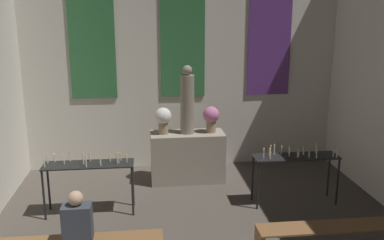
{
  "coord_description": "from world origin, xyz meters",
  "views": [
    {
      "loc": [
        -0.81,
        0.47,
        3.25
      ],
      "look_at": [
        0.0,
        7.61,
        1.44
      ],
      "focal_mm": 40.0,
      "sensor_mm": 36.0,
      "label": 1
    }
  ],
  "objects_px": {
    "flower_vase_left": "(163,118)",
    "person_seated": "(77,220)",
    "pew_back_right": "(347,233)",
    "flower_vase_right": "(211,117)",
    "statue": "(187,102)",
    "candle_rack_left": "(89,170)",
    "altar": "(187,157)",
    "candle_rack_right": "(296,162)"
  },
  "relations": [
    {
      "from": "statue",
      "to": "candle_rack_right",
      "type": "xyz_separation_m",
      "value": [
        1.75,
        -1.23,
        -0.84
      ]
    },
    {
      "from": "altar",
      "to": "candle_rack_left",
      "type": "relative_size",
      "value": 0.98
    },
    {
      "from": "flower_vase_right",
      "to": "pew_back_right",
      "type": "bearing_deg",
      "value": -64.88
    },
    {
      "from": "altar",
      "to": "statue",
      "type": "height_order",
      "value": "statue"
    },
    {
      "from": "flower_vase_right",
      "to": "person_seated",
      "type": "bearing_deg",
      "value": -125.71
    },
    {
      "from": "flower_vase_right",
      "to": "candle_rack_left",
      "type": "xyz_separation_m",
      "value": [
        -2.21,
        -1.23,
        -0.53
      ]
    },
    {
      "from": "candle_rack_right",
      "to": "pew_back_right",
      "type": "height_order",
      "value": "candle_rack_right"
    },
    {
      "from": "pew_back_right",
      "to": "candle_rack_left",
      "type": "bearing_deg",
      "value": 154.11
    },
    {
      "from": "statue",
      "to": "pew_back_right",
      "type": "relative_size",
      "value": 0.53
    },
    {
      "from": "flower_vase_left",
      "to": "candle_rack_right",
      "type": "height_order",
      "value": "flower_vase_left"
    },
    {
      "from": "altar",
      "to": "flower_vase_left",
      "type": "height_order",
      "value": "flower_vase_left"
    },
    {
      "from": "statue",
      "to": "flower_vase_right",
      "type": "bearing_deg",
      "value": 0.0
    },
    {
      "from": "candle_rack_left",
      "to": "altar",
      "type": "bearing_deg",
      "value": 35.13
    },
    {
      "from": "flower_vase_right",
      "to": "flower_vase_left",
      "type": "bearing_deg",
      "value": 180.0
    },
    {
      "from": "altar",
      "to": "candle_rack_left",
      "type": "height_order",
      "value": "candle_rack_left"
    },
    {
      "from": "flower_vase_left",
      "to": "flower_vase_right",
      "type": "xyz_separation_m",
      "value": [
        0.93,
        0.0,
        0.0
      ]
    },
    {
      "from": "candle_rack_left",
      "to": "flower_vase_left",
      "type": "bearing_deg",
      "value": 43.76
    },
    {
      "from": "candle_rack_right",
      "to": "pew_back_right",
      "type": "xyz_separation_m",
      "value": [
        0.12,
        -1.75,
        -0.39
      ]
    },
    {
      "from": "flower_vase_left",
      "to": "candle_rack_right",
      "type": "distance_m",
      "value": 2.59
    },
    {
      "from": "person_seated",
      "to": "pew_back_right",
      "type": "bearing_deg",
      "value": -0.0
    },
    {
      "from": "candle_rack_left",
      "to": "person_seated",
      "type": "distance_m",
      "value": 1.76
    },
    {
      "from": "candle_rack_right",
      "to": "flower_vase_left",
      "type": "bearing_deg",
      "value": 150.84
    },
    {
      "from": "flower_vase_right",
      "to": "candle_rack_right",
      "type": "bearing_deg",
      "value": -43.88
    },
    {
      "from": "flower_vase_right",
      "to": "candle_rack_right",
      "type": "xyz_separation_m",
      "value": [
        1.28,
        -1.23,
        -0.53
      ]
    },
    {
      "from": "altar",
      "to": "candle_rack_left",
      "type": "distance_m",
      "value": 2.16
    },
    {
      "from": "altar",
      "to": "person_seated",
      "type": "height_order",
      "value": "person_seated"
    },
    {
      "from": "candle_rack_left",
      "to": "person_seated",
      "type": "xyz_separation_m",
      "value": [
        0.07,
        -1.75,
        0.01
      ]
    },
    {
      "from": "pew_back_right",
      "to": "person_seated",
      "type": "height_order",
      "value": "person_seated"
    },
    {
      "from": "altar",
      "to": "pew_back_right",
      "type": "distance_m",
      "value": 3.52
    },
    {
      "from": "candle_rack_left",
      "to": "pew_back_right",
      "type": "bearing_deg",
      "value": -25.89
    },
    {
      "from": "pew_back_right",
      "to": "person_seated",
      "type": "xyz_separation_m",
      "value": [
        -3.55,
        0.0,
        0.4
      ]
    },
    {
      "from": "flower_vase_left",
      "to": "person_seated",
      "type": "relative_size",
      "value": 0.77
    },
    {
      "from": "candle_rack_left",
      "to": "pew_back_right",
      "type": "height_order",
      "value": "candle_rack_left"
    },
    {
      "from": "statue",
      "to": "flower_vase_left",
      "type": "bearing_deg",
      "value": 180.0
    },
    {
      "from": "candle_rack_right",
      "to": "altar",
      "type": "bearing_deg",
      "value": 144.77
    },
    {
      "from": "candle_rack_right",
      "to": "flower_vase_right",
      "type": "bearing_deg",
      "value": 136.12
    },
    {
      "from": "flower_vase_left",
      "to": "pew_back_right",
      "type": "xyz_separation_m",
      "value": [
        2.33,
        -2.99,
        -0.92
      ]
    },
    {
      "from": "altar",
      "to": "statue",
      "type": "xyz_separation_m",
      "value": [
        0.0,
        -0.0,
        1.1
      ]
    },
    {
      "from": "flower_vase_left",
      "to": "candle_rack_right",
      "type": "xyz_separation_m",
      "value": [
        2.21,
        -1.23,
        -0.53
      ]
    },
    {
      "from": "pew_back_right",
      "to": "altar",
      "type": "bearing_deg",
      "value": 121.98
    },
    {
      "from": "statue",
      "to": "candle_rack_right",
      "type": "relative_size",
      "value": 0.9
    },
    {
      "from": "person_seated",
      "to": "candle_rack_right",
      "type": "bearing_deg",
      "value": 27.05
    }
  ]
}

